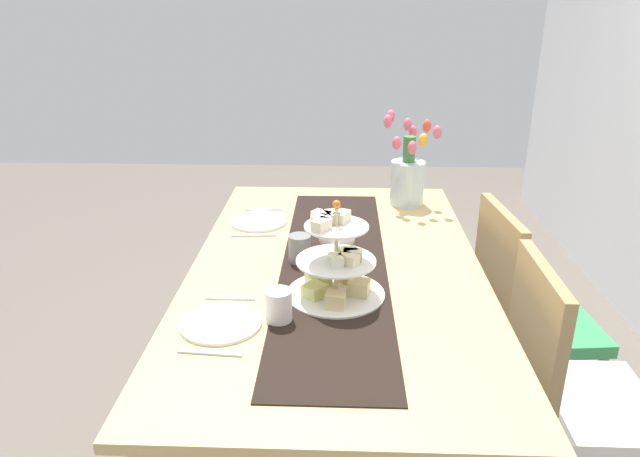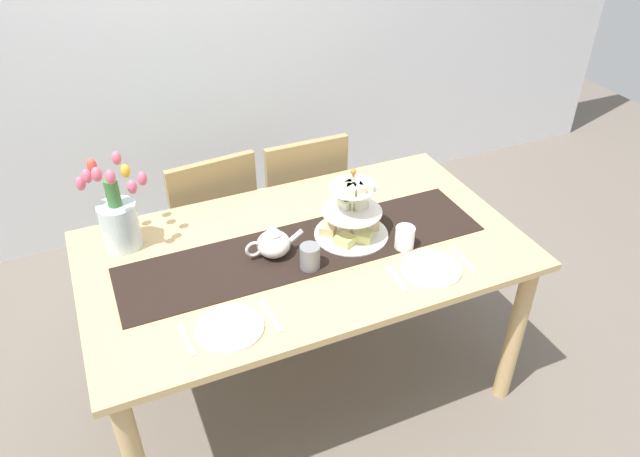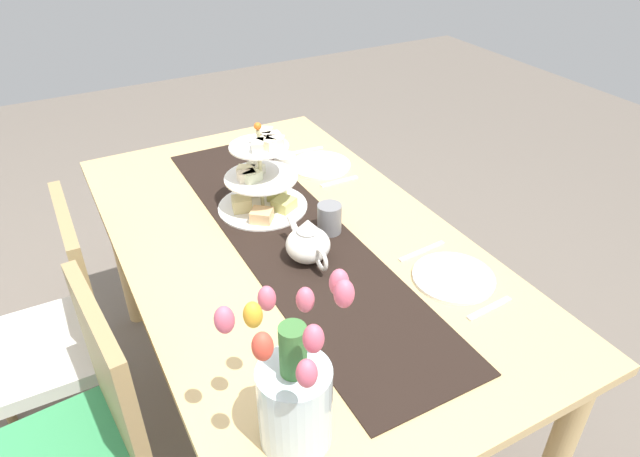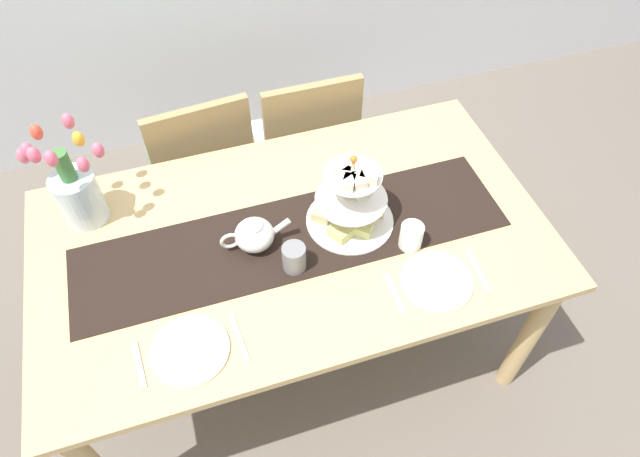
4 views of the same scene
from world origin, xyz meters
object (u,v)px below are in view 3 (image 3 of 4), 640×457
object	(u,v)px
chair_right	(56,329)
dinner_plate_right	(320,165)
fork_left	(489,308)
mug_grey	(329,218)
dining_table	(291,265)
fork_right	(339,182)
knife_left	(422,251)
dinner_plate_left	(454,277)
tulip_vase	(294,392)
teapot	(308,243)
tiered_cake_stand	(261,183)
chair_left	(80,444)
knife_right	(303,151)
mug_white_text	(285,167)

from	to	relation	value
chair_right	dinner_plate_right	world-z (taller)	chair_right
fork_left	mug_grey	size ratio (longest dim) A/B	1.58
dining_table	fork_right	bearing A→B (deg)	-52.89
knife_left	dining_table	bearing A→B (deg)	51.48
dining_table	chair_right	bearing A→B (deg)	69.96
dinner_plate_left	knife_left	distance (m)	0.15
chair_right	tulip_vase	xyz separation A→B (m)	(-0.91, -0.42, 0.41)
teapot	dinner_plate_left	distance (m)	0.42
dining_table	tiered_cake_stand	xyz separation A→B (m)	(0.20, 0.00, 0.20)
chair_right	mug_grey	world-z (taller)	chair_right
tulip_vase	knife_left	xyz separation A→B (m)	(0.39, -0.62, -0.13)
dinner_plate_right	fork_right	xyz separation A→B (m)	(-0.15, 0.00, -0.00)
fork_left	dinner_plate_right	xyz separation A→B (m)	(0.93, 0.00, 0.00)
dinner_plate_left	fork_left	world-z (taller)	dinner_plate_left
chair_left	fork_right	size ratio (longest dim) A/B	6.07
dining_table	chair_right	xyz separation A→B (m)	(0.26, 0.72, -0.17)
fork_right	chair_right	bearing A→B (deg)	88.83
tiered_cake_stand	dinner_plate_right	xyz separation A→B (m)	(0.18, -0.32, -0.09)
dining_table	knife_right	distance (m)	0.63
tiered_cake_stand	mug_white_text	world-z (taller)	tiered_cake_stand
fork_left	knife_right	bearing A→B (deg)	0.00
knife_right	tiered_cake_stand	bearing A→B (deg)	135.73
teapot	fork_right	world-z (taller)	teapot
dinner_plate_left	knife_left	xyz separation A→B (m)	(0.15, 0.00, -0.00)
chair_right	mug_grey	size ratio (longest dim) A/B	9.58
tulip_vase	fork_right	distance (m)	1.09
chair_right	dinner_plate_right	size ratio (longest dim) A/B	3.96
dining_table	chair_left	world-z (taller)	chair_left
tiered_cake_stand	dinner_plate_right	world-z (taller)	tiered_cake_stand
knife_left	fork_right	size ratio (longest dim) A/B	1.13
teapot	dinner_plate_left	size ratio (longest dim) A/B	1.04
dinner_plate_left	fork_left	size ratio (longest dim) A/B	1.53
chair_left	tiered_cake_stand	size ratio (longest dim) A/B	2.99
fork_left	mug_white_text	xyz separation A→B (m)	(0.90, 0.16, 0.04)
tiered_cake_stand	dinner_plate_left	bearing A→B (deg)	-152.18
mug_grey	dining_table	bearing A→B (deg)	77.76
chair_left	chair_right	bearing A→B (deg)	-0.04
dining_table	mug_grey	xyz separation A→B (m)	(-0.03, -0.13, 0.15)
chair_left	knife_left	bearing A→B (deg)	-91.89
tiered_cake_stand	chair_left	bearing A→B (deg)	120.55
chair_left	teapot	xyz separation A→B (m)	(0.09, -0.72, 0.34)
fork_right	fork_left	bearing A→B (deg)	180.00
knife_right	mug_white_text	xyz separation A→B (m)	(-0.17, 0.16, 0.04)
tulip_vase	mug_grey	world-z (taller)	tulip_vase
dinner_plate_left	knife_left	world-z (taller)	dinner_plate_left
mug_grey	chair_right	bearing A→B (deg)	71.08
fork_right	knife_right	bearing A→B (deg)	0.00
fork_left	dinner_plate_right	bearing A→B (deg)	0.00
teapot	fork_right	size ratio (longest dim) A/B	1.59
fork_right	knife_right	xyz separation A→B (m)	(0.29, 0.00, 0.00)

